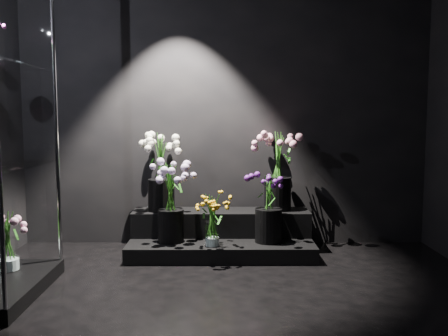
{
  "coord_description": "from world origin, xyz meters",
  "views": [
    {
      "loc": [
        -0.03,
        -2.95,
        1.28
      ],
      "look_at": [
        -0.01,
        1.2,
        0.84
      ],
      "focal_mm": 40.0,
      "sensor_mm": 36.0,
      "label": 1
    }
  ],
  "objects": [
    {
      "name": "display_riser",
      "position": [
        -0.04,
        1.66,
        0.16
      ],
      "size": [
        1.68,
        0.75,
        0.37
      ],
      "color": "black",
      "rests_on": "floor"
    },
    {
      "name": "bouquet_lilac",
      "position": [
        -0.49,
        1.49,
        0.55
      ],
      "size": [
        0.41,
        0.41,
        0.71
      ],
      "rotation": [
        0.0,
        0.0,
        -0.1
      ],
      "color": "black",
      "rests_on": "display_riser"
    },
    {
      "name": "floor",
      "position": [
        0.0,
        0.0,
        0.0
      ],
      "size": [
        4.0,
        4.0,
        0.0
      ],
      "primitive_type": "plane",
      "color": "black",
      "rests_on": "ground"
    },
    {
      "name": "bouquet_purple",
      "position": [
        0.39,
        1.47,
        0.48
      ],
      "size": [
        0.44,
        0.44,
        0.61
      ],
      "rotation": [
        0.0,
        0.0,
        0.43
      ],
      "color": "black",
      "rests_on": "display_riser"
    },
    {
      "name": "bouquet_orange_bells",
      "position": [
        -0.11,
        1.33,
        0.38
      ],
      "size": [
        0.3,
        0.3,
        0.47
      ],
      "rotation": [
        0.0,
        0.0,
        -0.24
      ],
      "color": "white",
      "rests_on": "display_riser"
    },
    {
      "name": "wall_back",
      "position": [
        0.0,
        2.0,
        1.4
      ],
      "size": [
        4.0,
        0.0,
        4.0
      ],
      "primitive_type": "plane",
      "rotation": [
        1.57,
        0.0,
        0.0
      ],
      "color": "black",
      "rests_on": "floor"
    },
    {
      "name": "bouquet_case_base_pink",
      "position": [
        -1.65,
        0.75,
        0.35
      ],
      "size": [
        0.42,
        0.42,
        0.45
      ],
      "rotation": [
        0.0,
        0.0,
        0.31
      ],
      "color": "white",
      "rests_on": "display_case"
    },
    {
      "name": "bouquet_pink_roses",
      "position": [
        0.51,
        1.79,
        0.8
      ],
      "size": [
        0.52,
        0.52,
        0.75
      ],
      "rotation": [
        0.0,
        0.0,
        -0.42
      ],
      "color": "black",
      "rests_on": "display_riser"
    },
    {
      "name": "bouquet_cream_roses",
      "position": [
        -0.61,
        1.76,
        0.8
      ],
      "size": [
        0.49,
        0.49,
        0.73
      ],
      "rotation": [
        0.0,
        0.0,
        -0.32
      ],
      "color": "black",
      "rests_on": "display_riser"
    },
    {
      "name": "wall_front",
      "position": [
        0.0,
        -2.0,
        1.4
      ],
      "size": [
        4.0,
        0.0,
        4.0
      ],
      "primitive_type": "plane",
      "rotation": [
        -1.57,
        0.0,
        0.0
      ],
      "color": "black",
      "rests_on": "floor"
    }
  ]
}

